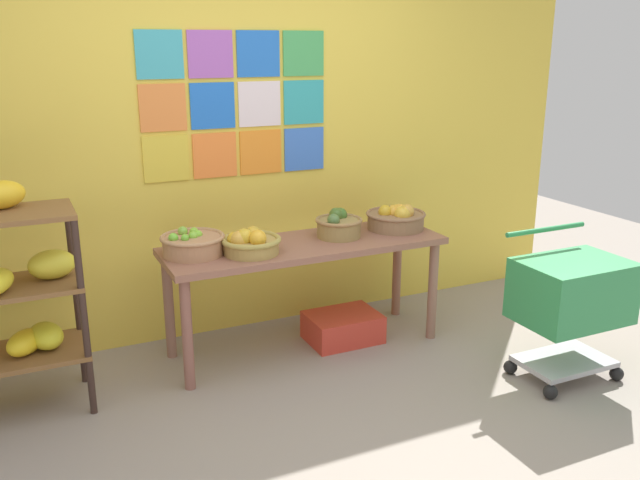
{
  "coord_description": "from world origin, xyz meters",
  "views": [
    {
      "loc": [
        -1.36,
        -2.4,
        1.86
      ],
      "look_at": [
        0.13,
        0.78,
        0.82
      ],
      "focal_mm": 37.79,
      "sensor_mm": 36.0,
      "label": 1
    }
  ],
  "objects_px": {
    "fruit_basket_left": "(193,244)",
    "produce_crate_under_table": "(343,327)",
    "fruit_basket_back_right": "(339,225)",
    "shopping_cart": "(571,296)",
    "display_table": "(305,256)",
    "fruit_basket_centre": "(396,218)",
    "fruit_basket_back_left": "(250,243)"
  },
  "relations": [
    {
      "from": "fruit_basket_back_right",
      "to": "produce_crate_under_table",
      "type": "xyz_separation_m",
      "value": [
        0.01,
        -0.05,
        -0.67
      ]
    },
    {
      "from": "display_table",
      "to": "fruit_basket_left",
      "type": "bearing_deg",
      "value": 175.48
    },
    {
      "from": "fruit_basket_back_right",
      "to": "fruit_basket_back_left",
      "type": "xyz_separation_m",
      "value": [
        -0.62,
        -0.11,
        -0.01
      ]
    },
    {
      "from": "fruit_basket_centre",
      "to": "fruit_basket_back_left",
      "type": "bearing_deg",
      "value": -173.94
    },
    {
      "from": "shopping_cart",
      "to": "fruit_basket_left",
      "type": "bearing_deg",
      "value": 158.62
    },
    {
      "from": "display_table",
      "to": "fruit_basket_back_left",
      "type": "distance_m",
      "value": 0.41
    },
    {
      "from": "display_table",
      "to": "fruit_basket_centre",
      "type": "distance_m",
      "value": 0.69
    },
    {
      "from": "fruit_basket_left",
      "to": "fruit_basket_centre",
      "type": "distance_m",
      "value": 1.34
    },
    {
      "from": "produce_crate_under_table",
      "to": "fruit_basket_centre",
      "type": "bearing_deg",
      "value": 7.31
    },
    {
      "from": "fruit_basket_left",
      "to": "shopping_cart",
      "type": "distance_m",
      "value": 2.15
    },
    {
      "from": "fruit_basket_back_right",
      "to": "fruit_basket_centre",
      "type": "distance_m",
      "value": 0.42
    },
    {
      "from": "fruit_basket_back_left",
      "to": "shopping_cart",
      "type": "bearing_deg",
      "value": -30.72
    },
    {
      "from": "fruit_basket_back_right",
      "to": "fruit_basket_centre",
      "type": "bearing_deg",
      "value": 0.77
    },
    {
      "from": "fruit_basket_left",
      "to": "fruit_basket_back_left",
      "type": "xyz_separation_m",
      "value": [
        0.3,
        -0.13,
        0.0
      ]
    },
    {
      "from": "produce_crate_under_table",
      "to": "shopping_cart",
      "type": "relative_size",
      "value": 0.54
    },
    {
      "from": "fruit_basket_back_right",
      "to": "produce_crate_under_table",
      "type": "distance_m",
      "value": 0.68
    },
    {
      "from": "fruit_basket_back_left",
      "to": "fruit_basket_centre",
      "type": "xyz_separation_m",
      "value": [
        1.04,
        0.11,
        0.0
      ]
    },
    {
      "from": "fruit_basket_back_right",
      "to": "fruit_basket_left",
      "type": "height_order",
      "value": "fruit_basket_back_right"
    },
    {
      "from": "fruit_basket_back_right",
      "to": "fruit_basket_left",
      "type": "xyz_separation_m",
      "value": [
        -0.92,
        0.02,
        -0.01
      ]
    },
    {
      "from": "shopping_cart",
      "to": "fruit_basket_back_left",
      "type": "bearing_deg",
      "value": 157.38
    },
    {
      "from": "fruit_basket_back_left",
      "to": "produce_crate_under_table",
      "type": "xyz_separation_m",
      "value": [
        0.63,
        0.06,
        -0.67
      ]
    },
    {
      "from": "fruit_basket_centre",
      "to": "shopping_cart",
      "type": "bearing_deg",
      "value": -63.58
    },
    {
      "from": "display_table",
      "to": "fruit_basket_back_left",
      "type": "bearing_deg",
      "value": -169.15
    },
    {
      "from": "fruit_basket_left",
      "to": "produce_crate_under_table",
      "type": "distance_m",
      "value": 1.15
    },
    {
      "from": "fruit_basket_back_right",
      "to": "fruit_basket_left",
      "type": "distance_m",
      "value": 0.92
    },
    {
      "from": "fruit_basket_back_left",
      "to": "fruit_basket_centre",
      "type": "height_order",
      "value": "fruit_basket_centre"
    },
    {
      "from": "fruit_basket_back_right",
      "to": "shopping_cart",
      "type": "xyz_separation_m",
      "value": [
        0.94,
        -1.03,
        -0.27
      ]
    },
    {
      "from": "fruit_basket_back_left",
      "to": "produce_crate_under_table",
      "type": "bearing_deg",
      "value": 5.24
    },
    {
      "from": "fruit_basket_left",
      "to": "shopping_cart",
      "type": "height_order",
      "value": "same"
    },
    {
      "from": "shopping_cart",
      "to": "fruit_basket_back_right",
      "type": "bearing_deg",
      "value": 140.38
    },
    {
      "from": "shopping_cart",
      "to": "display_table",
      "type": "bearing_deg",
      "value": 147.98
    },
    {
      "from": "display_table",
      "to": "shopping_cart",
      "type": "xyz_separation_m",
      "value": [
        1.18,
        -1.0,
        -0.1
      ]
    }
  ]
}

